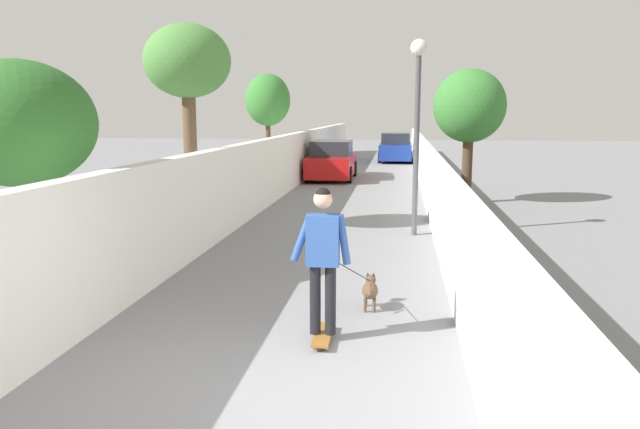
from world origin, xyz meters
TOP-DOWN VIEW (x-y plane):
  - ground_plane at (14.00, 0.00)m, footprint 80.00×80.00m
  - wall_left at (12.00, 2.37)m, footprint 48.00×0.30m
  - fence_right at (12.00, -2.37)m, footprint 48.00×0.30m
  - tree_left_near at (7.50, 3.04)m, footprint 1.84×1.84m
  - tree_left_mid at (3.00, 4.00)m, footprint 2.18×2.18m
  - tree_left_far at (19.00, 3.84)m, footprint 1.81×1.81m
  - tree_right_distant at (13.00, -3.45)m, footprint 2.08×2.08m
  - lamp_post at (8.03, -1.82)m, footprint 0.36×0.36m
  - skateboard at (1.59, -0.62)m, footprint 0.80×0.22m
  - person_skateboarder at (1.59, -0.62)m, footprint 0.23×0.71m
  - dog at (2.85, -1.11)m, footprint 1.58×0.62m
  - car_near at (18.87, 1.22)m, footprint 3.97×1.80m
  - car_far at (28.23, -1.22)m, footprint 4.39×1.80m

SIDE VIEW (x-z plane):
  - ground_plane at x=14.00m, z-range 0.00..0.00m
  - skateboard at x=1.59m, z-range 0.03..0.11m
  - dog at x=2.85m, z-range -0.25..0.80m
  - car_near at x=18.87m, z-range -0.06..1.48m
  - car_far at x=28.23m, z-range -0.05..1.49m
  - fence_right at x=12.00m, z-range 0.00..1.57m
  - wall_left at x=12.00m, z-range 0.00..1.90m
  - person_skateboarder at x=1.59m, z-range 0.24..1.98m
  - tree_left_mid at x=3.00m, z-range 0.78..4.21m
  - tree_right_distant at x=13.00m, z-range 0.86..4.77m
  - lamp_post at x=8.03m, z-range 0.78..4.97m
  - tree_left_far at x=19.00m, z-range 1.03..5.22m
  - tree_left_near at x=7.50m, z-range 1.38..5.90m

